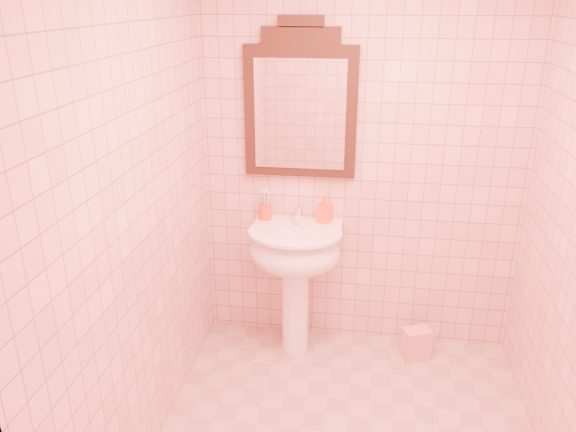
% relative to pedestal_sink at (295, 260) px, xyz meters
% --- Properties ---
extents(back_wall, '(2.00, 0.02, 2.50)m').
position_rel_pedestal_sink_xyz_m(back_wall, '(0.38, 0.23, 0.59)').
color(back_wall, '#E7ACA1').
rests_on(back_wall, floor).
extents(pedestal_sink, '(0.58, 0.58, 0.86)m').
position_rel_pedestal_sink_xyz_m(pedestal_sink, '(0.00, 0.00, 0.00)').
color(pedestal_sink, white).
rests_on(pedestal_sink, floor).
extents(faucet, '(0.04, 0.16, 0.11)m').
position_rel_pedestal_sink_xyz_m(faucet, '(0.00, 0.14, 0.26)').
color(faucet, white).
rests_on(faucet, pedestal_sink).
extents(mirror, '(0.68, 0.06, 0.95)m').
position_rel_pedestal_sink_xyz_m(mirror, '(0.00, 0.20, 0.93)').
color(mirror, black).
rests_on(mirror, back_wall).
extents(toothbrush_cup, '(0.08, 0.08, 0.19)m').
position_rel_pedestal_sink_xyz_m(toothbrush_cup, '(-0.22, 0.15, 0.25)').
color(toothbrush_cup, red).
rests_on(toothbrush_cup, pedestal_sink).
extents(soap_dispenser, '(0.10, 0.10, 0.18)m').
position_rel_pedestal_sink_xyz_m(soap_dispenser, '(0.17, 0.16, 0.29)').
color(soap_dispenser, '#FF4315').
rests_on(soap_dispenser, pedestal_sink).
extents(towel, '(0.20, 0.17, 0.21)m').
position_rel_pedestal_sink_xyz_m(towel, '(0.79, 0.02, -0.56)').
color(towel, '#EDAD8B').
rests_on(towel, floor).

